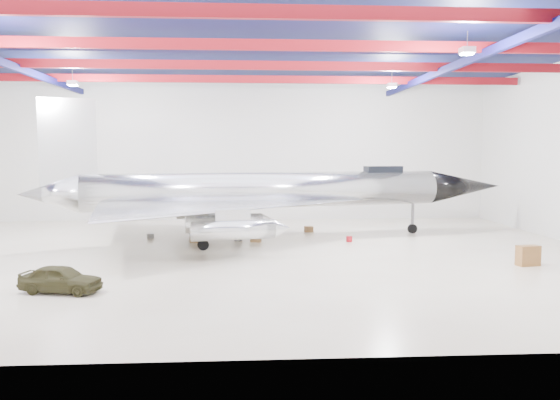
{
  "coord_description": "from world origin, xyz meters",
  "views": [
    {
      "loc": [
        0.72,
        -28.86,
        5.42
      ],
      "look_at": [
        2.59,
        2.0,
        2.72
      ],
      "focal_mm": 35.0,
      "sensor_mm": 36.0,
      "label": 1
    }
  ],
  "objects": [
    {
      "name": "ceiling",
      "position": [
        0.0,
        0.0,
        11.0
      ],
      "size": [
        40.0,
        40.0,
        0.0
      ],
      "primitive_type": "plane",
      "rotation": [
        3.14,
        0.0,
        0.0
      ],
      "color": "#0A0F38",
      "rests_on": "wall_back"
    },
    {
      "name": "jeep",
      "position": [
        -6.51,
        -7.61,
        0.54
      ],
      "size": [
        3.36,
        1.93,
        1.08
      ],
      "primitive_type": "imported",
      "rotation": [
        0.0,
        0.0,
        1.35
      ],
      "color": "#333119",
      "rests_on": "floor"
    },
    {
      "name": "crate_small",
      "position": [
        -5.41,
        5.75,
        0.14
      ],
      "size": [
        0.49,
        0.44,
        0.29
      ],
      "primitive_type": "cube",
      "rotation": [
        0.0,
        0.0,
        0.34
      ],
      "color": "#59595B",
      "rests_on": "floor"
    },
    {
      "name": "crate_ply",
      "position": [
        -2.43,
        4.0,
        0.2
      ],
      "size": [
        0.63,
        0.53,
        0.4
      ],
      "primitive_type": "cube",
      "rotation": [
        0.0,
        0.0,
        -0.13
      ],
      "color": "olive",
      "rests_on": "floor"
    },
    {
      "name": "wall_back",
      "position": [
        0.0,
        15.0,
        5.5
      ],
      "size": [
        40.0,
        0.0,
        40.0
      ],
      "primitive_type": "plane",
      "rotation": [
        1.57,
        0.0,
        0.0
      ],
      "color": "silver",
      "rests_on": "floor"
    },
    {
      "name": "tool_chest",
      "position": [
        6.91,
        3.63,
        0.17
      ],
      "size": [
        0.46,
        0.46,
        0.34
      ],
      "primitive_type": "cylinder",
      "rotation": [
        0.0,
        0.0,
        -0.25
      ],
      "color": "#AB111C",
      "rests_on": "floor"
    },
    {
      "name": "floor",
      "position": [
        0.0,
        0.0,
        0.0
      ],
      "size": [
        40.0,
        40.0,
        0.0
      ],
      "primitive_type": "plane",
      "color": "beige",
      "rests_on": "ground"
    },
    {
      "name": "parts_bin",
      "position": [
        4.92,
        7.88,
        0.19
      ],
      "size": [
        0.62,
        0.53,
        0.39
      ],
      "primitive_type": "cube",
      "rotation": [
        0.0,
        0.0,
        0.17
      ],
      "color": "olive",
      "rests_on": "floor"
    },
    {
      "name": "desk",
      "position": [
        14.16,
        -3.85,
        0.49
      ],
      "size": [
        1.15,
        0.72,
        0.98
      ],
      "primitive_type": "cube",
      "rotation": [
        0.0,
        0.0,
        0.19
      ],
      "color": "brown",
      "rests_on": "floor"
    },
    {
      "name": "jet_aircraft",
      "position": [
        1.99,
        4.84,
        2.77
      ],
      "size": [
        30.77,
        20.84,
        8.45
      ],
      "rotation": [
        0.0,
        0.0,
        0.2
      ],
      "color": "silver",
      "rests_on": "floor"
    },
    {
      "name": "spares_box",
      "position": [
        0.81,
        10.0,
        0.17
      ],
      "size": [
        0.51,
        0.51,
        0.35
      ],
      "primitive_type": "cylinder",
      "rotation": [
        0.0,
        0.0,
        0.43
      ],
      "color": "#59595B",
      "rests_on": "floor"
    },
    {
      "name": "oil_barrel",
      "position": [
        1.24,
        3.95,
        0.21
      ],
      "size": [
        0.7,
        0.62,
        0.42
      ],
      "primitive_type": "cube",
      "rotation": [
        0.0,
        0.0,
        -0.25
      ],
      "color": "olive",
      "rests_on": "floor"
    },
    {
      "name": "engine_drum",
      "position": [
        0.16,
        4.39,
        0.24
      ],
      "size": [
        0.6,
        0.6,
        0.47
      ],
      "primitive_type": "cylinder",
      "rotation": [
        0.0,
        0.0,
        0.16
      ],
      "color": "#59595B",
      "rests_on": "floor"
    },
    {
      "name": "ceiling_structure",
      "position": [
        0.0,
        0.0,
        10.32
      ],
      "size": [
        39.5,
        29.5,
        1.08
      ],
      "color": "maroon",
      "rests_on": "ceiling"
    }
  ]
}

